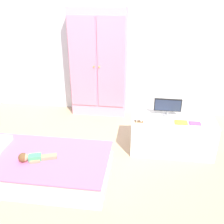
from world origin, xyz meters
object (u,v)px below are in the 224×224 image
object	(u,v)px
doll	(31,157)
rocking_horse_toy	(140,118)
book_yellow	(181,122)
book_purple	(195,123)
bed	(38,166)
tv_monitor	(168,106)
wardrobe	(98,64)
tv_stand	(172,134)

from	to	relation	value
doll	rocking_horse_toy	xyz separation A→B (m)	(1.10, 0.62, 0.22)
doll	rocking_horse_toy	bearing A→B (deg)	29.65
book_yellow	book_purple	distance (m)	0.16
bed	doll	xyz separation A→B (m)	(-0.03, -0.07, 0.16)
doll	book_yellow	world-z (taller)	book_yellow
tv_monitor	book_yellow	distance (m)	0.27
wardrobe	tv_monitor	world-z (taller)	wardrobe
wardrobe	tv_stand	xyz separation A→B (m)	(1.09, -0.94, -0.60)
tv_monitor	rocking_horse_toy	distance (m)	0.40
doll	tv_monitor	world-z (taller)	tv_monitor
rocking_horse_toy	book_purple	size ratio (longest dim) A/B	0.96
wardrobe	rocking_horse_toy	distance (m)	1.32
bed	tv_monitor	size ratio (longest dim) A/B	4.69
book_yellow	book_purple	xyz separation A→B (m)	(0.16, 0.00, -0.00)
doll	tv_stand	distance (m)	1.69
tv_monitor	rocking_horse_toy	size ratio (longest dim) A/B	2.61
book_purple	tv_monitor	bearing A→B (deg)	149.59
bed	doll	size ratio (longest dim) A/B	4.03
wardrobe	book_purple	distance (m)	1.72
bed	doll	distance (m)	0.18
doll	wardrobe	size ratio (longest dim) A/B	0.23
tv_stand	rocking_horse_toy	bearing A→B (deg)	-159.96
tv_stand	book_yellow	bearing A→B (deg)	-54.33
rocking_horse_toy	book_yellow	size ratio (longest dim) A/B	0.87
bed	rocking_horse_toy	size ratio (longest dim) A/B	12.23
bed	book_purple	world-z (taller)	book_purple
wardrobe	rocking_horse_toy	world-z (taller)	wardrobe
rocking_horse_toy	bed	bearing A→B (deg)	-152.56
book_yellow	wardrobe	bearing A→B (deg)	138.18
bed	tv_stand	xyz separation A→B (m)	(1.47, 0.70, 0.10)
book_yellow	tv_stand	bearing A→B (deg)	125.67
tv_monitor	book_purple	distance (m)	0.38
doll	book_yellow	xyz separation A→B (m)	(1.58, 0.67, 0.17)
wardrobe	bed	bearing A→B (deg)	-103.16
doll	tv_monitor	xyz separation A→B (m)	(1.42, 0.85, 0.29)
bed	wardrobe	xyz separation A→B (m)	(0.38, 1.64, 0.70)
tv_stand	doll	bearing A→B (deg)	-152.79
tv_monitor	rocking_horse_toy	xyz separation A→B (m)	(-0.32, -0.23, -0.07)
rocking_horse_toy	doll	bearing A→B (deg)	-150.35
tv_monitor	book_yellow	size ratio (longest dim) A/B	2.28
bed	book_yellow	xyz separation A→B (m)	(1.55, 0.60, 0.33)
bed	tv_monitor	world-z (taller)	tv_monitor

